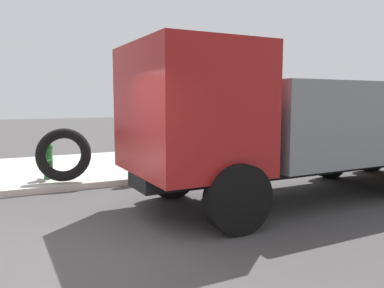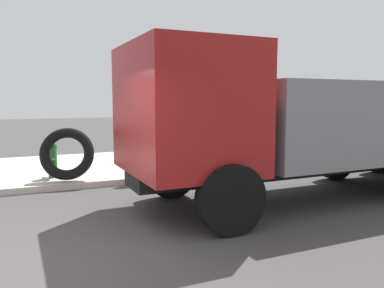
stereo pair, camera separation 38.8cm
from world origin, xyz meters
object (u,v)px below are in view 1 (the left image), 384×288
object	(u,v)px
stop_sign	(153,115)
dump_truck_gray	(291,122)
fire_hydrant	(48,159)
loose_tire	(64,155)

from	to	relation	value
stop_sign	dump_truck_gray	xyz separation A→B (m)	(1.69, -3.40, -0.05)
stop_sign	dump_truck_gray	size ratio (longest dim) A/B	0.31
dump_truck_gray	stop_sign	bearing A→B (deg)	116.40
fire_hydrant	dump_truck_gray	world-z (taller)	dump_truck_gray
loose_tire	stop_sign	bearing A→B (deg)	4.90
fire_hydrant	loose_tire	distance (m)	0.60
loose_tire	stop_sign	xyz separation A→B (m)	(2.31, 0.20, 0.88)
dump_truck_gray	fire_hydrant	bearing A→B (deg)	139.20
fire_hydrant	loose_tire	world-z (taller)	loose_tire
loose_tire	dump_truck_gray	distance (m)	5.19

